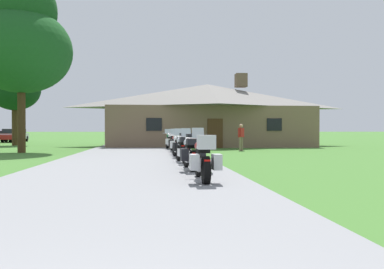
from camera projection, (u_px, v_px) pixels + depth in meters
ground_plane at (138, 155)px, 20.91m from camera, size 500.00×500.00×0.00m
asphalt_driveway at (136, 157)px, 18.92m from camera, size 6.40×80.00×0.06m
motorcycle_red_nearest_to_camera at (203, 159)px, 9.61m from camera, size 0.72×2.08×1.30m
motorcycle_silver_second_in_row at (191, 152)px, 12.28m from camera, size 0.78×2.08×1.30m
motorcycle_silver_third_in_row at (183, 148)px, 15.07m from camera, size 0.71×2.08×1.30m
motorcycle_white_fourth_in_row at (179, 145)px, 17.87m from camera, size 0.93×2.07×1.30m
motorcycle_red_fifth_in_row at (176, 143)px, 20.40m from camera, size 0.82×2.08×1.30m
motorcycle_black_sixth_in_row at (174, 142)px, 22.99m from camera, size 0.82×2.08×1.30m
motorcycle_green_farthest_in_row at (170, 141)px, 25.62m from camera, size 0.93×2.07×1.30m
stone_lodge at (207, 114)px, 32.36m from camera, size 16.37×8.52×5.89m
bystander_red_shirt_near_lodge at (241, 136)px, 24.77m from camera, size 0.43×0.41×1.67m
bystander_blue_shirt_beside_signpost at (241, 135)px, 26.40m from camera, size 0.25×0.55×1.67m
tree_left_near at (21, 39)px, 22.66m from camera, size 5.68×5.68×10.21m
tree_left_far at (14, 83)px, 33.04m from camera, size 4.17×4.17×7.93m
parked_silver_suv_far_left at (15, 135)px, 42.56m from camera, size 2.16×4.72×1.40m
parked_red_sedan_far_left at (11, 136)px, 41.75m from camera, size 2.01×4.25×1.20m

